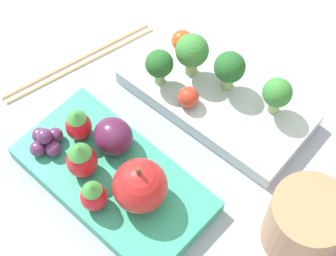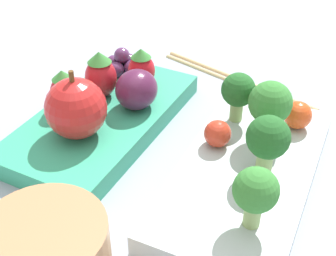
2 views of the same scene
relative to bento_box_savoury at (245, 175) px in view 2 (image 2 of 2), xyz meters
The scene contains 16 objects.
ground_plane 0.08m from the bento_box_savoury, 93.86° to the right, with size 4.00×4.00×0.00m, color #939EB2.
bento_box_savoury is the anchor object (origin of this frame).
bento_box_fruit 0.16m from the bento_box_savoury, 91.22° to the right, with size 0.23×0.12×0.02m.
broccoli_floret_0 0.07m from the bento_box_savoury, behind, with size 0.04×0.04×0.06m.
broccoli_floret_1 0.05m from the bento_box_savoury, 85.53° to the left, with size 0.04×0.04×0.06m.
broccoli_floret_2 0.08m from the bento_box_savoury, 25.20° to the left, with size 0.03×0.03×0.05m.
broccoli_floret_3 0.08m from the bento_box_savoury, 148.64° to the right, with size 0.03×0.03×0.05m.
cherry_tomato_0 0.08m from the bento_box_savoury, 166.49° to the left, with size 0.03×0.03×0.03m.
cherry_tomato_1 0.04m from the bento_box_savoury, 111.70° to the right, with size 0.02×0.02×0.02m.
apple 0.16m from the bento_box_savoury, 77.20° to the right, with size 0.06×0.06×0.07m.
strawberry_0 0.17m from the bento_box_savoury, 114.39° to the right, with size 0.03×0.03×0.04m.
strawberry_1 0.20m from the bento_box_savoury, 87.88° to the right, with size 0.03×0.03×0.04m.
strawberry_2 0.18m from the bento_box_savoury, 99.99° to the right, with size 0.03×0.03×0.05m.
plum 0.14m from the bento_box_savoury, 103.26° to the right, with size 0.05×0.04×0.04m.
grape_cluster 0.21m from the bento_box_savoury, 113.98° to the right, with size 0.04×0.04×0.03m.
chopsticks_pair 0.18m from the bento_box_savoury, 153.81° to the right, with size 0.05×0.21×0.01m.
Camera 2 is at (0.30, 0.17, 0.28)m, focal length 50.00 mm.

